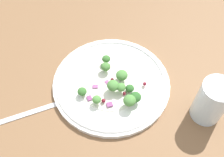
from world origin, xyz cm
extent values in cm
cube|color=brown|center=(0.00, 0.00, -1.00)|extent=(180.00, 180.00, 2.00)
cylinder|color=white|center=(0.21, 2.55, 0.60)|extent=(28.26, 28.26, 1.20)
torus|color=white|center=(0.21, 2.55, 1.20)|extent=(27.00, 27.00, 1.00)
cylinder|color=white|center=(0.21, 2.55, 1.30)|extent=(16.39, 16.39, 0.20)
cylinder|color=#8EB77A|center=(3.62, 1.70, 2.30)|extent=(0.81, 0.81, 0.81)
ellipsoid|color=#4C843D|center=(3.62, 1.70, 3.27)|extent=(2.16, 2.16, 1.62)
cylinder|color=#8EB77A|center=(1.61, 4.48, 2.00)|extent=(1.06, 1.06, 1.06)
ellipsoid|color=#4C843D|center=(1.61, 4.48, 3.27)|extent=(2.82, 2.82, 2.12)
cylinder|color=#ADD18E|center=(5.08, 3.16, 1.63)|extent=(0.75, 0.75, 0.75)
ellipsoid|color=#2D6028|center=(5.08, 3.16, 2.53)|extent=(2.00, 2.00, 1.50)
cylinder|color=#ADD18E|center=(7.39, -0.13, 2.35)|extent=(1.06, 1.06, 1.06)
ellipsoid|color=#4C843D|center=(7.39, -0.13, 3.62)|extent=(2.83, 2.83, 2.12)
cylinder|color=#ADD18E|center=(1.42, -4.19, 2.07)|extent=(0.76, 0.76, 0.76)
ellipsoid|color=#4C843D|center=(1.42, -4.19, 2.99)|extent=(2.04, 2.04, 1.53)
cylinder|color=#9EC684|center=(2.01, 0.77, 2.24)|extent=(1.05, 1.05, 1.05)
ellipsoid|color=#4C843D|center=(2.01, 0.77, 3.49)|extent=(2.79, 2.79, 2.09)
cylinder|color=#9EC684|center=(-3.01, 3.98, 2.13)|extent=(0.88, 0.88, 0.88)
ellipsoid|color=#477A38|center=(-3.01, 3.98, 3.19)|extent=(2.35, 2.35, 1.76)
cylinder|color=#ADD18E|center=(7.66, 1.84, 1.84)|extent=(0.99, 0.99, 0.99)
ellipsoid|color=#2D6028|center=(7.66, 1.84, 3.03)|extent=(2.65, 2.65, 1.99)
cylinder|color=#ADD18E|center=(-2.73, -4.63, 1.65)|extent=(0.80, 0.80, 0.80)
ellipsoid|color=#386B2D|center=(-2.73, -4.63, 2.62)|extent=(2.14, 2.14, 1.60)
cylinder|color=#9EC684|center=(-4.54, 5.95, 2.24)|extent=(0.78, 0.78, 0.78)
ellipsoid|color=#386B2D|center=(-4.54, 5.95, 3.17)|extent=(2.07, 2.07, 1.55)
sphere|color=maroon|center=(4.73, 1.60, 1.88)|extent=(0.79, 0.79, 0.79)
sphere|color=maroon|center=(2.41, -3.05, 2.07)|extent=(0.95, 0.95, 0.95)
sphere|color=maroon|center=(6.88, 6.60, 2.20)|extent=(0.87, 0.87, 0.87)
sphere|color=#4C0A14|center=(0.30, 2.87, 1.68)|extent=(0.82, 0.82, 0.82)
cube|color=#934C84|center=(-0.53, 1.62, 1.40)|extent=(1.35, 1.17, 0.31)
cube|color=#843D75|center=(-0.69, -4.45, 1.56)|extent=(1.55, 1.45, 0.46)
cube|color=#843D75|center=(3.99, -2.77, 1.73)|extent=(1.69, 1.75, 0.37)
cube|color=#934C84|center=(-1.84, -1.18, 1.57)|extent=(1.59, 1.57, 0.30)
cube|color=#A35B93|center=(-5.58, 6.56, 1.58)|extent=(1.33, 1.13, 0.30)
cube|color=silver|center=(-9.77, -16.67, 0.25)|extent=(8.24, 13.74, 0.50)
cube|color=silver|center=(-5.32, -8.50, 0.25)|extent=(3.83, 4.31, 0.50)
cylinder|color=silver|center=(21.31, 10.12, 5.35)|extent=(6.69, 6.69, 10.70)
camera|label=1|loc=(23.02, -24.54, 52.43)|focal=41.40mm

